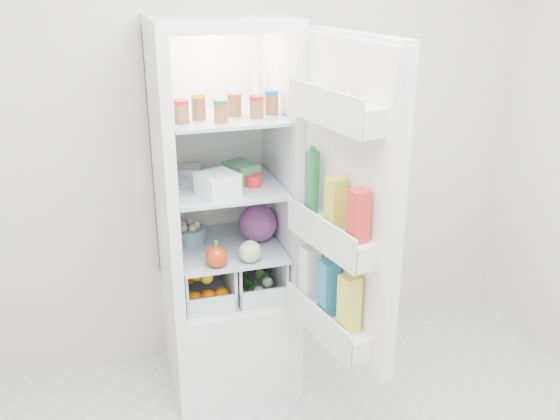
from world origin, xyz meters
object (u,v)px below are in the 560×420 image
object	(u,v)px
red_cabbage	(258,223)
fridge_door	(344,212)
mushroom_bowl	(190,235)
refrigerator	(225,255)

from	to	relation	value
red_cabbage	fridge_door	xyz separation A→B (m)	(0.20, -0.57, 0.25)
fridge_door	red_cabbage	bearing A→B (deg)	8.57
mushroom_bowl	red_cabbage	bearing A→B (deg)	-14.83
fridge_door	mushroom_bowl	bearing A→B (deg)	27.56
mushroom_bowl	refrigerator	bearing A→B (deg)	-9.25
refrigerator	fridge_door	xyz separation A→B (m)	(0.36, -0.63, 0.43)
mushroom_bowl	fridge_door	xyz separation A→B (m)	(0.52, -0.66, 0.31)
red_cabbage	fridge_door	distance (m)	0.66
refrigerator	fridge_door	bearing A→B (deg)	-60.54
red_cabbage	fridge_door	bearing A→B (deg)	-70.61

